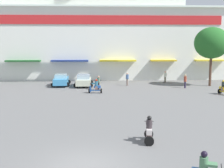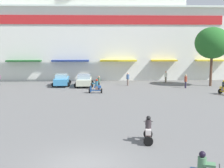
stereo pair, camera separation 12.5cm
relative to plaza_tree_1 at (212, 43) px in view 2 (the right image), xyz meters
name	(u,v)px [view 2 (the right image)]	position (x,y,z in m)	size (l,w,h in m)	color
ground_plane	(91,105)	(-14.90, -11.00, -5.43)	(128.00, 128.00, 0.00)	slate
colonial_building	(94,24)	(-14.90, 12.23, 3.11)	(40.17, 17.13, 19.28)	white
plaza_tree_1	(212,43)	(0.00, 0.00, 0.00)	(4.32, 4.24, 7.42)	brown
parked_car_0	(62,80)	(-18.97, 1.03, -4.68)	(2.37, 4.14, 1.47)	#3D8CC3
parked_car_1	(84,80)	(-16.07, 0.34, -4.67)	(2.39, 3.97, 1.49)	beige
scooter_rider_0	(148,131)	(-11.50, -21.07, -4.80)	(0.73, 1.49, 1.53)	black
scooter_rider_2	(96,87)	(-14.55, -4.78, -4.79)	(1.49, 0.64, 1.55)	black
scooter_rider_3	(224,89)	(-0.93, -6.30, -4.79)	(0.84, 1.46, 1.55)	black
pedestrian_0	(186,80)	(-3.70, -1.67, -4.47)	(0.46, 0.46, 1.66)	#2C243D
pedestrian_1	(99,82)	(-14.20, -2.69, -4.47)	(0.37, 0.37, 1.65)	#282327
pedestrian_2	(166,76)	(-5.05, 3.15, -4.52)	(0.54, 0.54, 1.61)	#756B55
pedestrian_4	(128,78)	(-10.50, 0.80, -4.49)	(0.53, 0.53, 1.65)	#7D6A60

